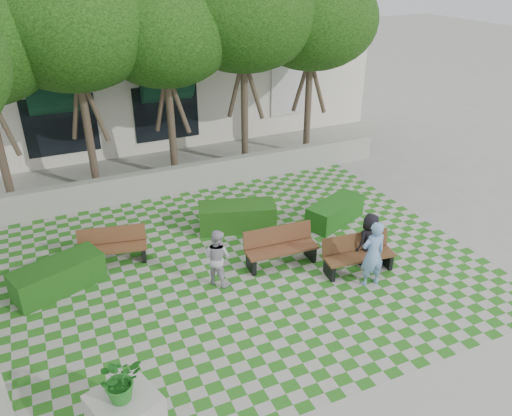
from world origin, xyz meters
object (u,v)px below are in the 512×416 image
planter_front (125,409)px  person_white (217,257)px  person_blue (373,254)px  bench_west (113,246)px  hedge_midright (237,217)px  person_dark (369,240)px  bench_east (358,254)px  bench_mid (280,247)px  hedge_east (335,212)px  hedge_west (58,276)px

planter_front → person_white: (2.95, 3.60, 0.03)m
person_blue → bench_west: bearing=-30.4°
hedge_midright → person_dark: 3.98m
person_blue → bench_east: bearing=-92.6°
person_blue → planter_front: bearing=20.3°
bench_east → bench_mid: (-1.66, 1.10, 0.02)m
bench_east → bench_west: bench_east is taller
bench_east → person_dark: bearing=20.2°
hedge_midright → person_blue: 4.40m
bench_east → person_white: size_ratio=1.28×
hedge_east → planter_front: size_ratio=1.11×
hedge_midright → person_dark: person_dark is taller
planter_front → bench_west: bearing=82.3°
person_blue → hedge_east: bearing=-103.9°
bench_east → person_dark: person_dark is taller
hedge_east → planter_front: 8.86m
bench_mid → person_dark: person_dark is taller
hedge_west → hedge_east: bearing=0.9°
hedge_east → person_blue: 3.24m
bench_mid → person_blue: bearing=-43.8°
planter_front → person_blue: bearing=17.4°
bench_west → planter_front: planter_front is taller
bench_west → person_dark: bearing=-14.3°
planter_front → person_dark: bearing=21.9°
bench_east → person_blue: 0.77m
bench_east → hedge_west: size_ratio=0.89×
hedge_midright → hedge_west: hedge_midright is taller
bench_west → person_white: person_white is taller
hedge_east → person_white: size_ratio=1.32×
bench_west → person_white: (2.18, -2.05, 0.30)m
hedge_midright → person_dark: bearing=-53.4°
planter_front → person_dark: (6.79, 2.73, 0.03)m
person_dark → person_white: 3.95m
person_blue → person_white: bearing=-22.4°
person_dark → person_white: bearing=-25.8°
person_dark → person_white: (-3.85, 0.86, 0.00)m
bench_west → person_dark: 6.70m
bench_east → hedge_midright: (-1.98, 3.28, -0.07)m
bench_mid → person_white: (-1.80, -0.14, 0.26)m
hedge_east → hedge_midright: hedge_midright is taller
bench_east → bench_mid: bearing=153.1°
bench_east → hedge_east: bench_east is taller
bench_mid → hedge_midright: 2.20m
bench_mid → planter_front: (-4.75, -3.74, 0.23)m
planter_front → person_white: planter_front is taller
hedge_west → planter_front: (0.66, -4.93, 0.34)m
bench_mid → hedge_west: bench_mid is taller
hedge_east → hedge_west: size_ratio=0.92×
person_white → hedge_midright: bearing=-70.0°
person_dark → hedge_east: bearing=-114.8°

